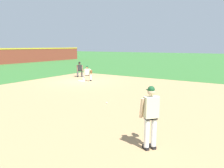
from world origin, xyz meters
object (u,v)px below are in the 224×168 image
object	(u,v)px
baseball	(107,103)
pitcher	(151,114)
first_base_bag	(82,81)
first_baseman	(87,73)
umpire	(80,69)

from	to	relation	value
baseball	pitcher	bearing A→B (deg)	-132.13
first_base_bag	first_baseman	world-z (taller)	first_baseman
pitcher	umpire	distance (m)	15.49
baseball	umpire	distance (m)	10.30
first_base_bag	pitcher	world-z (taller)	pitcher
first_base_bag	first_baseman	xyz separation A→B (m)	(0.47, -0.27, 0.69)
baseball	first_baseman	xyz separation A→B (m)	(5.19, 5.46, 0.69)
pitcher	umpire	world-z (taller)	pitcher
first_baseman	umpire	bearing A→B (deg)	54.71
first_baseman	umpire	world-z (taller)	umpire
pitcher	first_baseman	distance (m)	12.76
pitcher	umpire	size ratio (longest dim) A/B	1.27
first_base_bag	baseball	world-z (taller)	first_base_bag
umpire	baseball	bearing A→B (deg)	-131.34
first_base_bag	umpire	xyz separation A→B (m)	(2.06, 1.99, 0.75)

